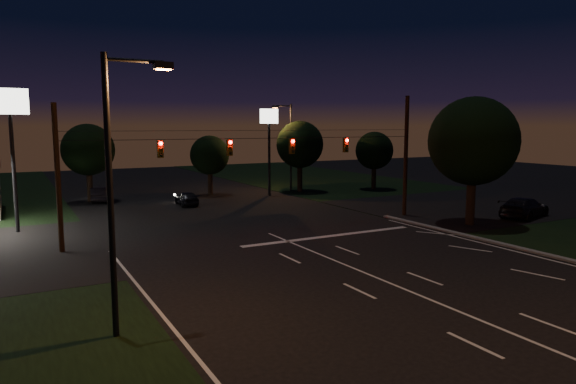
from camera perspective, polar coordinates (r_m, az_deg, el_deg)
ground at (r=21.48m, az=15.10°, el=-11.32°), size 140.00×140.00×0.00m
cross_street_right at (r=46.40m, az=19.40°, el=-1.47°), size 20.00×16.00×0.02m
center_line at (r=17.94m, az=28.94°, el=-15.80°), size 0.14×40.00×0.01m
stop_bar at (r=32.00m, az=4.72°, el=-4.89°), size 12.00×0.50×0.01m
utility_pole_right at (r=40.12m, az=12.77°, el=-2.56°), size 0.30×0.30×9.00m
utility_pole_left at (r=30.47m, az=-23.80°, el=-6.14°), size 0.28×0.28×8.00m
signal_span at (r=32.84m, az=-2.92°, el=5.12°), size 24.00×0.40×1.56m
pole_sign_left_near at (r=36.62m, az=-28.46°, el=6.79°), size 2.20×0.30×9.10m
pole_sign_right at (r=49.84m, az=-2.11°, el=6.73°), size 1.80×0.30×8.40m
street_light_left at (r=16.95m, az=-18.38°, el=1.76°), size 2.20×0.35×9.00m
street_light_right_far at (r=53.13m, az=0.07°, el=5.70°), size 2.20×0.35×9.00m
tree_right_near at (r=37.20m, az=19.73°, el=5.23°), size 6.00×6.00×8.76m
tree_far_b at (r=49.19m, az=-21.32°, el=4.33°), size 4.60×4.60×6.98m
tree_far_c at (r=50.81m, az=-8.72°, el=4.03°), size 3.80×3.80×5.86m
tree_far_d at (r=52.77m, az=1.27°, el=5.23°), size 4.80×4.80×7.30m
tree_far_e at (r=55.59m, az=9.51°, el=4.51°), size 4.00×4.00×6.18m
car_oncoming_a at (r=44.92m, az=-11.19°, el=-0.68°), size 1.66×3.67×1.22m
car_oncoming_b at (r=49.36m, az=-20.31°, el=-0.24°), size 1.79×4.03×1.29m
car_cross at (r=41.89m, az=24.75°, el=-1.58°), size 5.67×3.55×1.53m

